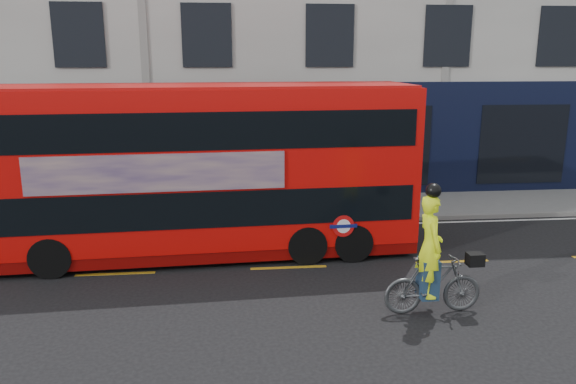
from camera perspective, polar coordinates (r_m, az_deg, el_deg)
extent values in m
plane|color=black|center=(12.25, -18.49, -10.53)|extent=(120.00, 120.00, 0.00)
cube|color=gray|center=(18.25, -14.14, -2.01)|extent=(60.00, 3.00, 0.12)
cube|color=slate|center=(16.83, -14.87, -3.38)|extent=(60.00, 0.12, 0.13)
cube|color=black|center=(19.28, -13.86, 4.74)|extent=(50.00, 0.08, 4.00)
cube|color=silver|center=(16.56, -15.01, -3.88)|extent=(58.00, 0.10, 0.01)
cube|color=red|center=(13.84, -8.86, 2.75)|extent=(10.49, 2.88, 3.73)
cube|color=#690504|center=(14.35, -8.57, -5.13)|extent=(10.48, 2.83, 0.28)
cube|color=black|center=(14.01, -8.74, -0.56)|extent=(10.07, 2.89, 0.85)
cube|color=black|center=(13.69, -9.01, 6.73)|extent=(10.07, 2.89, 0.85)
cube|color=#AD0E0B|center=(13.61, -9.16, 10.56)|extent=(10.27, 2.77, 0.08)
cube|color=black|center=(14.91, 11.70, 0.18)|extent=(0.15, 2.12, 0.85)
cube|color=black|center=(14.60, 12.05, 7.03)|extent=(0.15, 2.12, 0.85)
cube|color=tan|center=(12.68, -13.15, 1.88)|extent=(5.66, 0.32, 0.85)
cylinder|color=red|center=(13.38, 5.66, -3.47)|extent=(0.53, 0.05, 0.53)
cylinder|color=white|center=(13.37, 5.67, -3.48)|extent=(0.34, 0.04, 0.34)
cube|color=#0C1459|center=(13.37, 5.67, -3.48)|extent=(0.66, 0.05, 0.08)
cylinder|color=black|center=(14.70, 5.55, -3.80)|extent=(1.06, 2.45, 0.94)
cylinder|color=black|center=(14.48, 1.18, -4.01)|extent=(1.06, 2.45, 0.94)
cylinder|color=black|center=(14.71, -21.98, -4.75)|extent=(1.06, 2.45, 0.94)
imported|color=#434648|center=(11.31, 14.52, -9.12)|extent=(1.94, 0.59, 1.16)
imported|color=#D3EA15|center=(10.99, 14.22, -5.33)|extent=(0.49, 0.73, 1.97)
cube|color=black|center=(11.45, 18.47, -6.50)|extent=(0.32, 0.25, 0.24)
cube|color=#1C334D|center=(11.22, 14.03, -8.49)|extent=(0.34, 0.43, 0.78)
sphere|color=black|center=(10.69, 14.56, 0.13)|extent=(0.29, 0.29, 0.29)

